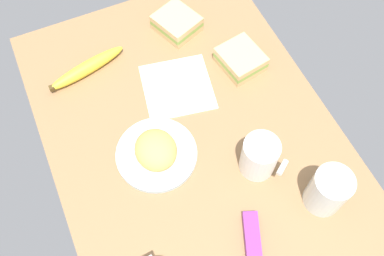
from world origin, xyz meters
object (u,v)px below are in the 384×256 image
glass_of_milk (327,191)px  paper_napkin (177,87)px  sandwich_side (241,59)px  banana (87,68)px  coffee_mug_milky (259,156)px  sandwich_main (177,23)px  plate_of_food (156,152)px  snack_bar (253,247)px

glass_of_milk → paper_napkin: (-38.62, -16.70, -4.71)cm
sandwich_side → paper_napkin: bearing=-90.5°
banana → coffee_mug_milky: bearing=33.6°
sandwich_main → glass_of_milk: size_ratio=1.22×
plate_of_food → glass_of_milk: glass_of_milk is taller
banana → paper_napkin: (13.29, 18.42, -1.49)cm
sandwich_side → plate_of_food: bearing=-62.6°
paper_napkin → coffee_mug_milky: bearing=16.5°
snack_bar → plate_of_food: bearing=-137.8°
sandwich_side → banana: size_ratio=0.57×
sandwich_main → banana: (3.76, -25.57, -0.56)cm
sandwich_side → snack_bar: size_ratio=0.84×
coffee_mug_milky → sandwich_main: size_ratio=0.75×
sandwich_side → paper_napkin: size_ratio=0.73×
snack_bar → paper_napkin: (-41.76, 1.41, -0.85)cm
sandwich_side → banana: sandwich_side is taller
banana → plate_of_food: bearing=14.1°
plate_of_food → glass_of_milk: (23.76, 28.07, 2.96)cm
coffee_mug_milky → sandwich_side: bearing=160.5°
coffee_mug_milky → sandwich_main: coffee_mug_milky is taller
plate_of_food → banana: bearing=-165.9°
snack_bar → sandwich_main: bearing=-166.4°
glass_of_milk → banana: glass_of_milk is taller
coffee_mug_milky → banana: (-39.47, -26.20, -3.38)cm
snack_bar → paper_napkin: size_ratio=0.86×
glass_of_milk → coffee_mug_milky: bearing=-144.3°
sandwich_main → paper_napkin: bearing=-22.8°
plate_of_food → snack_bar: 28.69cm
plate_of_food → sandwich_side: 31.96cm
plate_of_food → glass_of_milk: 36.89cm
coffee_mug_milky → glass_of_milk: 15.31cm
sandwich_main → banana: sandwich_main is taller
glass_of_milk → sandwich_side: bearing=179.6°
glass_of_milk → banana: 62.76cm
banana → paper_napkin: size_ratio=1.28×
paper_napkin → glass_of_milk: bearing=23.4°
sandwich_main → sandwich_side: size_ratio=1.11×
plate_of_food → banana: size_ratio=0.87×
coffee_mug_milky → paper_napkin: bearing=-163.5°
banana → glass_of_milk: bearing=34.1°
plate_of_food → paper_napkin: plate_of_food is taller
glass_of_milk → sandwich_main: bearing=-170.3°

